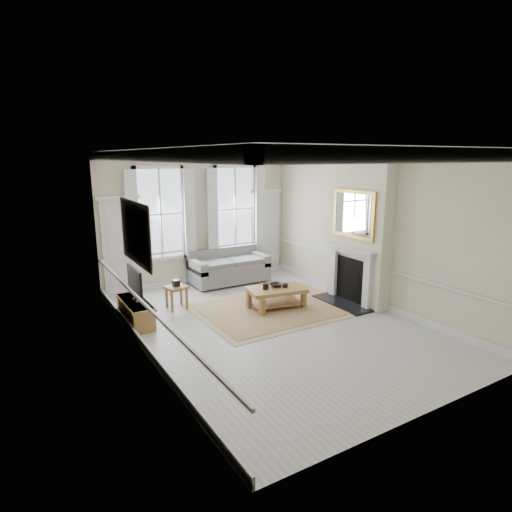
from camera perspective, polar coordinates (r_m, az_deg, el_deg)
floor at (r=8.70m, az=2.30°, el=-9.08°), size 7.20×7.20×0.00m
ceiling at (r=8.06m, az=2.52°, el=13.91°), size 7.20×7.20×0.00m
back_wall at (r=11.36m, az=-7.63°, el=4.95°), size 5.20×0.00×5.20m
left_wall at (r=7.16m, az=-15.29°, el=-0.15°), size 0.00×7.20×7.20m
right_wall at (r=9.86m, az=15.17°, el=3.39°), size 0.00×7.20×7.20m
window_left at (r=10.92m, az=-12.64°, el=5.49°), size 1.26×0.20×2.20m
window_right at (r=11.74m, az=-2.82°, el=6.30°), size 1.26×0.20×2.20m
door_left at (r=10.78m, az=-17.50°, el=1.06°), size 0.90×0.08×2.30m
door_right at (r=12.35m, az=1.30°, el=3.13°), size 0.90×0.08×2.30m
painting at (r=7.38m, az=-15.80°, el=2.99°), size 0.05×1.66×1.06m
chimney_breast at (r=9.88m, az=13.63°, el=3.49°), size 0.35×1.70×3.38m
hearth at (r=10.00m, az=11.36°, el=-6.19°), size 0.55×1.50×0.05m
fireplace at (r=9.93m, az=12.40°, el=-2.12°), size 0.21×1.45×1.33m
mirror at (r=9.68m, az=12.83°, el=5.44°), size 0.06×1.26×1.06m
sofa at (r=11.42m, az=-3.75°, el=-1.70°), size 2.03×0.99×0.90m
side_table at (r=9.60m, az=-10.58°, el=-4.57°), size 0.50×0.50×0.51m
rug at (r=9.59m, az=2.72°, el=-6.88°), size 3.50×2.60×0.02m
coffee_table at (r=9.47m, az=2.74°, el=-4.76°), size 1.35×0.94×0.47m
ceramic_pot_a at (r=9.33m, az=1.30°, el=-4.06°), size 0.13×0.13×0.13m
ceramic_pot_b at (r=9.50m, az=3.93°, el=-3.93°), size 0.12×0.12×0.09m
bowl at (r=9.54m, az=2.67°, el=-3.89°), size 0.29×0.29×0.07m
tv_stand at (r=9.01m, az=-15.74°, el=-7.19°), size 0.42×1.31×0.47m
tv at (r=8.83m, az=-15.85°, el=-3.34°), size 0.08×0.90×0.68m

